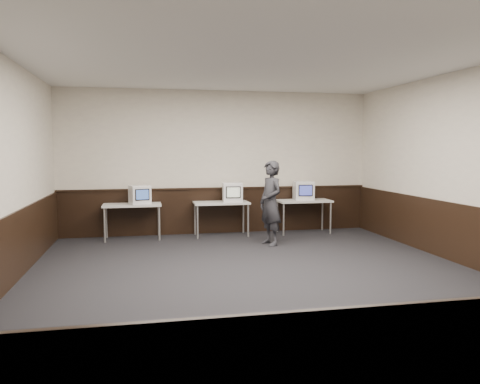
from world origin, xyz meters
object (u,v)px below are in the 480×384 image
at_px(desk_left, 132,207).
at_px(desk_right, 304,203).
at_px(desk_center, 221,205).
at_px(emac_center, 232,192).
at_px(emac_right, 304,191).
at_px(person, 271,203).
at_px(emac_left, 140,195).

bearing_deg(desk_left, desk_right, 0.00).
distance_m(desk_center, desk_right, 1.90).
distance_m(emac_center, emac_right, 1.66).
distance_m(desk_left, desk_center, 1.90).
bearing_deg(emac_right, desk_right, -79.31).
bearing_deg(emac_right, person, -125.72).
height_order(desk_right, emac_center, emac_center).
height_order(desk_left, desk_center, same).
bearing_deg(emac_left, desk_left, 147.80).
xyz_separation_m(desk_right, emac_left, (-3.64, -0.05, 0.27)).
height_order(emac_left, emac_center, emac_center).
bearing_deg(desk_left, emac_right, 0.39).
distance_m(desk_left, person, 2.94).
distance_m(desk_left, emac_left, 0.32).
relative_size(desk_left, emac_left, 2.38).
relative_size(emac_left, emac_center, 1.03).
bearing_deg(desk_center, desk_left, 180.00).
xyz_separation_m(emac_left, person, (2.54, -1.10, -0.11)).
bearing_deg(emac_center, desk_left, -175.45).
height_order(desk_left, emac_left, emac_left).
xyz_separation_m(desk_left, emac_right, (3.80, 0.03, 0.28)).
distance_m(emac_left, emac_right, 3.64).
relative_size(desk_left, emac_right, 2.38).
height_order(emac_center, emac_right, emac_right).
bearing_deg(desk_right, emac_center, -178.69).
bearing_deg(emac_left, person, -38.45).
height_order(desk_left, desk_right, same).
bearing_deg(desk_right, emac_right, 93.42).
relative_size(desk_left, desk_center, 1.00).
bearing_deg(desk_center, emac_left, -178.37).
distance_m(desk_center, emac_left, 1.76).
distance_m(desk_right, person, 1.59).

